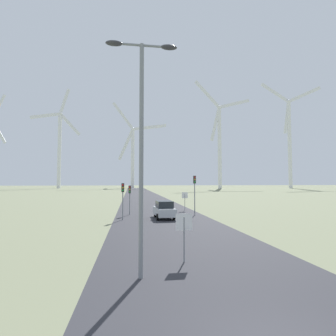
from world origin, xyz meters
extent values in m
cube|color=#2D2D33|center=(0.00, 48.00, 0.00)|extent=(10.00, 240.00, 0.01)
cylinder|color=gray|center=(-2.95, 5.49, 4.76)|extent=(0.18, 0.18, 9.51)
cylinder|color=gray|center=(-2.95, 5.49, 9.46)|extent=(2.26, 0.10, 0.10)
ellipsoid|color=#333338|center=(-4.08, 5.49, 9.46)|extent=(0.70, 0.32, 0.20)
ellipsoid|color=#333338|center=(-1.82, 5.49, 9.46)|extent=(0.70, 0.32, 0.20)
cylinder|color=gray|center=(-0.83, 7.27, 1.06)|extent=(0.07, 0.07, 2.12)
cube|color=white|center=(-0.83, 7.25, 1.89)|extent=(0.81, 0.01, 0.81)
cube|color=red|center=(-0.83, 7.27, 1.89)|extent=(0.76, 0.02, 0.76)
cylinder|color=gray|center=(3.85, 29.38, 1.13)|extent=(0.07, 0.07, 2.27)
cube|color=white|center=(3.85, 29.36, 2.04)|extent=(0.81, 0.01, 0.81)
cube|color=red|center=(3.85, 29.38, 2.04)|extent=(0.76, 0.02, 0.76)
cylinder|color=gray|center=(-4.13, 21.82, 1.84)|extent=(0.11, 0.11, 3.69)
cube|color=#2D2D2D|center=(-4.13, 21.82, 3.24)|extent=(0.28, 0.24, 0.90)
sphere|color=red|center=(-4.13, 21.68, 3.51)|extent=(0.16, 0.16, 0.16)
sphere|color=gold|center=(-4.13, 21.68, 3.24)|extent=(0.16, 0.16, 0.16)
sphere|color=green|center=(-4.13, 21.68, 2.97)|extent=(0.16, 0.16, 0.16)
cylinder|color=gray|center=(3.95, 24.33, 2.27)|extent=(0.11, 0.11, 4.53)
cube|color=#2D2D2D|center=(3.95, 24.33, 4.08)|extent=(0.28, 0.24, 0.90)
sphere|color=red|center=(3.95, 24.20, 4.35)|extent=(0.16, 0.16, 0.16)
sphere|color=gold|center=(3.95, 24.20, 4.08)|extent=(0.16, 0.16, 0.16)
sphere|color=green|center=(3.95, 24.20, 3.81)|extent=(0.16, 0.16, 0.16)
cylinder|color=gray|center=(-3.45, 25.77, 1.70)|extent=(0.11, 0.11, 3.40)
cube|color=#2D2D2D|center=(-3.45, 25.77, 2.95)|extent=(0.28, 0.24, 0.90)
sphere|color=red|center=(-3.45, 25.64, 3.22)|extent=(0.16, 0.16, 0.16)
sphere|color=gold|center=(-3.45, 25.64, 2.95)|extent=(0.16, 0.16, 0.16)
sphere|color=green|center=(-3.45, 25.64, 2.68)|extent=(0.16, 0.16, 0.16)
cube|color=#B7BCC1|center=(0.15, 22.25, 0.73)|extent=(2.06, 4.21, 0.80)
cube|color=#1E2328|center=(0.15, 22.10, 1.48)|extent=(1.69, 2.20, 0.70)
cylinder|color=black|center=(-0.68, 23.52, 0.33)|extent=(0.22, 0.66, 0.66)
cylinder|color=black|center=(0.97, 23.52, 0.33)|extent=(0.22, 0.66, 0.66)
cylinder|color=black|center=(-0.68, 20.98, 0.33)|extent=(0.22, 0.66, 0.66)
cylinder|color=black|center=(0.97, 20.98, 0.33)|extent=(0.22, 0.66, 0.66)
cylinder|color=white|center=(-47.05, 163.86, 23.18)|extent=(2.20, 2.20, 46.36)
sphere|color=white|center=(-47.05, 163.86, 46.36)|extent=(2.60, 2.60, 2.60)
cube|color=white|center=(-41.26, 166.03, 40.02)|extent=(12.12, 4.94, 12.99)
cube|color=white|center=(-44.81, 164.70, 54.88)|extent=(5.95, 2.63, 16.29)
cube|color=white|center=(-55.09, 160.85, 44.16)|extent=(15.48, 6.20, 5.81)
cylinder|color=white|center=(-1.99, 168.06, 19.41)|extent=(2.20, 2.20, 38.83)
sphere|color=white|center=(-1.99, 168.06, 38.83)|extent=(2.60, 2.60, 2.60)
cube|color=white|center=(-8.68, 169.15, 48.03)|extent=(14.13, 2.78, 18.42)
cube|color=white|center=(-6.51, 168.80, 28.36)|extent=(10.23, 2.15, 20.47)
cube|color=white|center=(9.22, 166.23, 40.10)|extent=(21.42, 3.97, 4.18)
cylinder|color=white|center=(49.07, 143.69, 24.34)|extent=(2.20, 2.20, 48.67)
sphere|color=white|center=(49.07, 143.69, 48.67)|extent=(2.60, 2.60, 2.60)
cube|color=white|center=(46.48, 143.42, 38.21)|extent=(6.66, 1.19, 20.10)
cube|color=white|center=(59.38, 144.77, 51.64)|extent=(19.92, 2.58, 7.31)
cube|color=white|center=(41.36, 142.88, 56.16)|extent=(15.79, 2.15, 15.37)
cylinder|color=white|center=(94.04, 143.28, 27.04)|extent=(2.20, 2.20, 54.08)
sphere|color=white|center=(94.04, 143.28, 54.08)|extent=(2.60, 2.60, 2.60)
cube|color=white|center=(103.16, 140.40, 58.09)|extent=(17.90, 6.08, 9.18)
cube|color=white|center=(86.17, 145.76, 60.35)|extent=(15.94, 5.46, 13.19)
cube|color=white|center=(92.80, 143.67, 43.79)|extent=(4.18, 1.75, 19.50)
camera|label=1|loc=(-3.38, -5.11, 3.79)|focal=28.00mm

